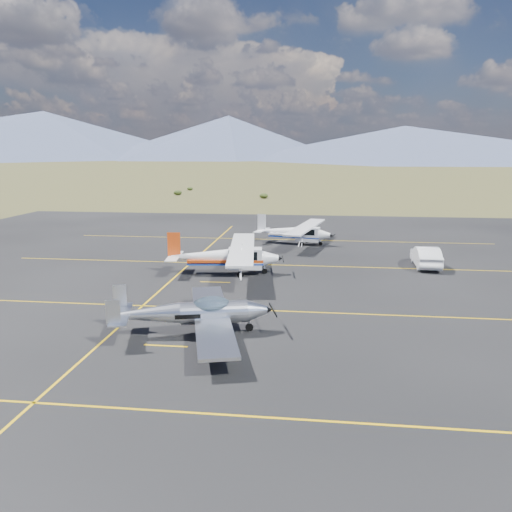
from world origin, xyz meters
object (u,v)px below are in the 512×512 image
(aircraft_cessna, at_px, (226,256))
(aircraft_plain, at_px, (295,232))
(sedan, at_px, (426,256))
(aircraft_low_wing, at_px, (196,313))

(aircraft_cessna, height_order, aircraft_plain, aircraft_cessna)
(aircraft_plain, bearing_deg, sedan, -26.23)
(aircraft_low_wing, distance_m, aircraft_plain, 23.97)
(aircraft_plain, relative_size, sedan, 2.23)
(aircraft_cessna, bearing_deg, aircraft_plain, 63.51)
(aircraft_cessna, xyz_separation_m, aircraft_plain, (4.29, 11.98, -0.13))
(aircraft_plain, distance_m, sedan, 12.89)
(aircraft_plain, bearing_deg, aircraft_cessna, -97.61)
(aircraft_cessna, height_order, sedan, aircraft_cessna)
(sedan, bearing_deg, aircraft_cessna, 17.28)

